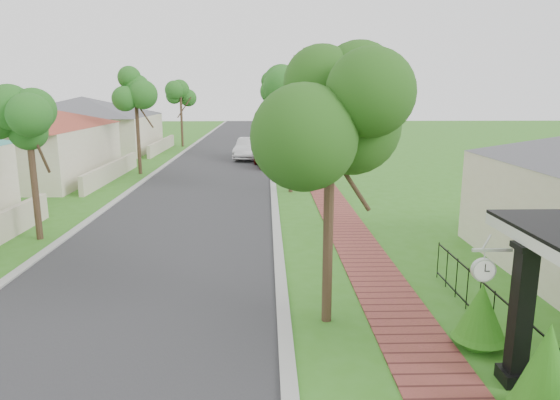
# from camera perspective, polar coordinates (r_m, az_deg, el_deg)

# --- Properties ---
(ground) EXTENTS (160.00, 160.00, 0.00)m
(ground) POSITION_cam_1_polar(r_m,az_deg,el_deg) (9.97, -3.15, -17.41)
(ground) COLOR #34731B
(ground) RESTS_ON ground
(road) EXTENTS (7.00, 120.00, 0.02)m
(road) POSITION_cam_1_polar(r_m,az_deg,el_deg) (29.27, -8.01, 2.40)
(road) COLOR #28282B
(road) RESTS_ON ground
(kerb_right) EXTENTS (0.30, 120.00, 0.10)m
(kerb_right) POSITION_cam_1_polar(r_m,az_deg,el_deg) (29.09, -0.84, 2.45)
(kerb_right) COLOR #9E9E99
(kerb_right) RESTS_ON ground
(kerb_left) EXTENTS (0.30, 120.00, 0.10)m
(kerb_left) POSITION_cam_1_polar(r_m,az_deg,el_deg) (29.90, -14.99, 2.30)
(kerb_left) COLOR #9E9E99
(kerb_left) RESTS_ON ground
(sidewalk) EXTENTS (1.50, 120.00, 0.03)m
(sidewalk) POSITION_cam_1_polar(r_m,az_deg,el_deg) (29.24, 4.26, 2.47)
(sidewalk) COLOR brown
(sidewalk) RESTS_ON ground
(porch_post) EXTENTS (0.48, 0.48, 2.52)m
(porch_post) POSITION_cam_1_polar(r_m,az_deg,el_deg) (9.56, 25.73, -12.52)
(porch_post) COLOR black
(porch_post) RESTS_ON ground
(picket_fence) EXTENTS (0.03, 8.02, 1.00)m
(picket_fence) POSITION_cam_1_polar(r_m,az_deg,el_deg) (10.76, 24.68, -13.08)
(picket_fence) COLOR black
(picket_fence) RESTS_ON ground
(street_trees) EXTENTS (10.70, 37.65, 5.89)m
(street_trees) POSITION_cam_1_polar(r_m,az_deg,el_deg) (35.65, -6.81, 11.49)
(street_trees) COLOR #382619
(street_trees) RESTS_ON ground
(hedge_row) EXTENTS (0.93, 4.34, 2.30)m
(hedge_row) POSITION_cam_1_polar(r_m,az_deg,el_deg) (9.02, 27.31, -16.13)
(hedge_row) COLOR #216614
(hedge_row) RESTS_ON ground
(far_house_grey) EXTENTS (15.56, 15.56, 4.60)m
(far_house_grey) POSITION_cam_1_polar(r_m,az_deg,el_deg) (45.38, -21.45, 8.11)
(far_house_grey) COLOR beige
(far_house_grey) RESTS_ON ground
(parked_car_red) EXTENTS (2.27, 4.20, 1.36)m
(parked_car_red) POSITION_cam_1_polar(r_m,az_deg,el_deg) (33.63, -1.38, 4.94)
(parked_car_red) COLOR #620F0E
(parked_car_red) RESTS_ON ground
(parked_car_white) EXTENTS (2.29, 4.92, 1.56)m
(parked_car_white) POSITION_cam_1_polar(r_m,az_deg,el_deg) (37.79, -3.54, 5.88)
(parked_car_white) COLOR silver
(parked_car_white) RESTS_ON ground
(near_tree) EXTENTS (2.11, 2.11, 5.41)m
(near_tree) POSITION_cam_1_polar(r_m,az_deg,el_deg) (10.27, 5.78, 8.72)
(near_tree) COLOR #382619
(near_tree) RESTS_ON ground
(utility_pole) EXTENTS (1.20, 0.24, 7.15)m
(utility_pole) POSITION_cam_1_polar(r_m,az_deg,el_deg) (26.46, 2.82, 9.38)
(utility_pole) COLOR #746C5A
(utility_pole) RESTS_ON ground
(station_clock) EXTENTS (0.70, 0.13, 0.59)m
(station_clock) POSITION_cam_1_polar(r_m,az_deg,el_deg) (9.38, 22.29, -7.23)
(station_clock) COLOR silver
(station_clock) RESTS_ON ground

